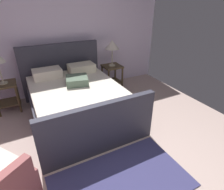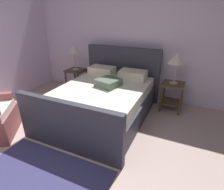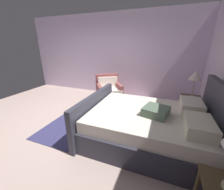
{
  "view_description": "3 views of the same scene",
  "coord_description": "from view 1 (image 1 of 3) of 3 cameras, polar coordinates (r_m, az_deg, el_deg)",
  "views": [
    {
      "loc": [
        -0.93,
        -1.21,
        2.05
      ],
      "look_at": [
        0.28,
        1.15,
        0.69
      ],
      "focal_mm": 29.74,
      "sensor_mm": 36.0,
      "label": 1
    },
    {
      "loc": [
        1.41,
        -0.97,
        1.91
      ],
      "look_at": [
        0.31,
        1.41,
        0.73
      ],
      "focal_mm": 29.23,
      "sensor_mm": 36.0,
      "label": 2
    },
    {
      "loc": [
        2.25,
        2.07,
        1.77
      ],
      "look_at": [
        -0.13,
        1.14,
        0.84
      ],
      "focal_mm": 22.24,
      "sensor_mm": 36.0,
      "label": 3
    }
  ],
  "objects": [
    {
      "name": "bed",
      "position": [
        3.63,
        -10.8,
        -1.23
      ],
      "size": [
        1.77,
        2.28,
        1.22
      ],
      "color": "#32323E",
      "rests_on": "ground"
    },
    {
      "name": "area_rug",
      "position": [
        2.59,
        2.8,
        -24.99
      ],
      "size": [
        1.71,
        1.03,
        0.01
      ],
      "primitive_type": "cube",
      "rotation": [
        0.0,
        0.0,
        0.01
      ],
      "color": "navy",
      "rests_on": "ground"
    },
    {
      "name": "table_lamp_right",
      "position": [
        4.53,
        0.03,
        15.09
      ],
      "size": [
        0.34,
        0.34,
        0.62
      ],
      "color": "#B7B293",
      "rests_on": "nightstand_right"
    },
    {
      "name": "nightstand_right",
      "position": [
        4.72,
        0.03,
        6.77
      ],
      "size": [
        0.44,
        0.44,
        0.6
      ],
      "color": "#493A23",
      "rests_on": "ground"
    },
    {
      "name": "nightstand_left",
      "position": [
        4.27,
        -29.78,
        0.68
      ],
      "size": [
        0.44,
        0.44,
        0.6
      ],
      "color": "#493A23",
      "rests_on": "ground"
    },
    {
      "name": "ground_plane",
      "position": [
        2.56,
        6.96,
        -26.6
      ],
      "size": [
        5.0,
        6.24,
        0.02
      ],
      "primitive_type": "cube",
      "color": "#B39A90"
    },
    {
      "name": "wall_back",
      "position": [
        4.53,
        -15.81,
        17.95
      ],
      "size": [
        5.12,
        0.12,
        2.79
      ],
      "primitive_type": "cube",
      "color": "silver",
      "rests_on": "ground"
    }
  ]
}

